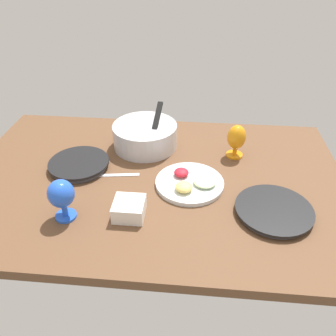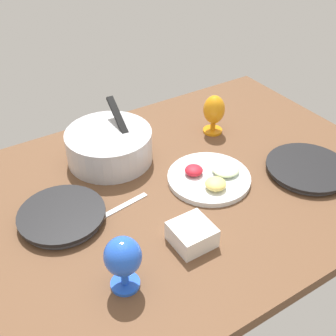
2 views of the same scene
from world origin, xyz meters
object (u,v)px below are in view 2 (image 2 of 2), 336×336
at_px(mixing_bowl, 109,145).
at_px(hurricane_glass_blue, 123,258).
at_px(dinner_plate_right, 307,169).
at_px(fruit_platter, 210,177).
at_px(dinner_plate_left, 62,216).
at_px(square_bowl_white, 192,234).
at_px(hurricane_glass_orange, 214,111).

distance_m(mixing_bowl, hurricane_glass_blue, 0.56).
height_order(dinner_plate_right, fruit_platter, fruit_platter).
bearing_deg(mixing_bowl, hurricane_glass_blue, -112.44).
height_order(dinner_plate_left, fruit_platter, fruit_platter).
distance_m(dinner_plate_left, mixing_bowl, 0.34).
bearing_deg(dinner_plate_right, square_bowl_white, -173.75).
bearing_deg(square_bowl_white, hurricane_glass_blue, -172.27).
bearing_deg(dinner_plate_left, hurricane_glass_orange, 13.05).
distance_m(dinner_plate_left, hurricane_glass_blue, 0.33).
bearing_deg(fruit_platter, hurricane_glass_blue, -152.65).
distance_m(dinner_plate_left, fruit_platter, 0.49).
distance_m(hurricane_glass_orange, hurricane_glass_blue, 0.79).
bearing_deg(dinner_plate_right, hurricane_glass_blue, -173.30).
xyz_separation_m(dinner_plate_right, mixing_bowl, (-0.53, 0.43, 0.05)).
xyz_separation_m(mixing_bowl, hurricane_glass_blue, (-0.21, -0.52, 0.04)).
bearing_deg(square_bowl_white, hurricane_glass_orange, 47.24).
bearing_deg(hurricane_glass_orange, dinner_plate_right, -72.93).
relative_size(dinner_plate_left, hurricane_glass_orange, 1.68).
bearing_deg(dinner_plate_right, hurricane_glass_orange, 107.07).
distance_m(mixing_bowl, fruit_platter, 0.37).
xyz_separation_m(fruit_platter, hurricane_glass_blue, (-0.44, -0.23, 0.09)).
bearing_deg(fruit_platter, dinner_plate_left, 170.17).
bearing_deg(dinner_plate_right, dinner_plate_left, 164.34).
distance_m(fruit_platter, hurricane_glass_orange, 0.32).
bearing_deg(mixing_bowl, dinner_plate_left, -141.75).
relative_size(dinner_plate_right, hurricane_glass_orange, 1.83).
relative_size(dinner_plate_right, hurricane_glass_blue, 1.77).
distance_m(dinner_plate_right, fruit_platter, 0.34).
bearing_deg(square_bowl_white, dinner_plate_right, 6.25).
relative_size(dinner_plate_left, fruit_platter, 0.94).
distance_m(dinner_plate_right, hurricane_glass_blue, 0.76).
bearing_deg(hurricane_glass_blue, mixing_bowl, 67.56).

